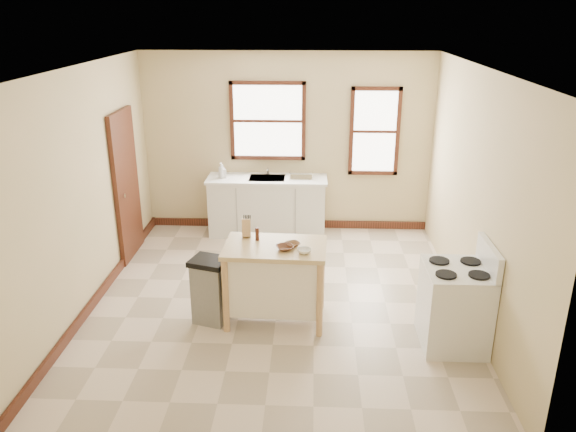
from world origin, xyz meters
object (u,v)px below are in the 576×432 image
(kitchen_island, at_px, (275,283))
(pepper_grinder, at_px, (257,234))
(knife_block, at_px, (246,228))
(gas_stove, at_px, (455,295))
(trash_bin, at_px, (211,290))
(bowl_a, at_px, (285,248))
(bowl_b, at_px, (293,244))
(bowl_c, at_px, (304,251))
(soap_bottle_b, at_px, (223,171))
(dish_rack, at_px, (301,175))
(soap_bottle_a, at_px, (221,170))

(kitchen_island, bearing_deg, pepper_grinder, 148.35)
(kitchen_island, distance_m, knife_block, 0.71)
(gas_stove, bearing_deg, trash_bin, 172.70)
(kitchen_island, relative_size, pepper_grinder, 7.54)
(kitchen_island, xyz_separation_m, pepper_grinder, (-0.21, 0.14, 0.54))
(bowl_a, bearing_deg, knife_block, 142.46)
(bowl_b, bearing_deg, knife_block, 155.41)
(bowl_a, distance_m, bowl_c, 0.23)
(knife_block, bearing_deg, bowl_a, -43.29)
(soap_bottle_b, xyz_separation_m, bowl_a, (1.10, -2.72, -0.08))
(kitchen_island, relative_size, gas_stove, 0.98)
(bowl_a, bearing_deg, pepper_grinder, 142.77)
(dish_rack, distance_m, kitchen_island, 2.69)
(kitchen_island, bearing_deg, bowl_b, 2.90)
(gas_stove, bearing_deg, bowl_b, 166.40)
(bowl_a, xyz_separation_m, trash_bin, (-0.85, 0.03, -0.56))
(bowl_c, height_order, gas_stove, gas_stove)
(knife_block, height_order, bowl_c, knife_block)
(bowl_b, bearing_deg, soap_bottle_a, 114.77)
(soap_bottle_b, height_order, gas_stove, gas_stove)
(bowl_a, xyz_separation_m, bowl_b, (0.08, 0.11, -0.00))
(dish_rack, relative_size, pepper_grinder, 2.46)
(soap_bottle_a, xyz_separation_m, knife_block, (0.66, -2.34, -0.01))
(pepper_grinder, bearing_deg, gas_stove, -14.69)
(knife_block, bearing_deg, dish_rack, 70.59)
(soap_bottle_a, height_order, knife_block, soap_bottle_a)
(dish_rack, height_order, gas_stove, gas_stove)
(pepper_grinder, bearing_deg, bowl_c, -31.32)
(bowl_b, height_order, bowl_c, bowl_c)
(soap_bottle_b, relative_size, bowl_b, 1.32)
(gas_stove, bearing_deg, bowl_a, 170.21)
(bowl_b, bearing_deg, kitchen_island, -179.53)
(pepper_grinder, bearing_deg, bowl_b, -19.16)
(soap_bottle_a, height_order, kitchen_island, soap_bottle_a)
(bowl_b, bearing_deg, bowl_a, -127.90)
(bowl_b, bearing_deg, pepper_grinder, 160.84)
(dish_rack, relative_size, trash_bin, 0.47)
(knife_block, relative_size, gas_stove, 0.17)
(trash_bin, bearing_deg, pepper_grinder, 39.71)
(soap_bottle_b, height_order, knife_block, soap_bottle_b)
(dish_rack, height_order, pepper_grinder, pepper_grinder)
(dish_rack, bearing_deg, soap_bottle_b, -156.30)
(soap_bottle_a, xyz_separation_m, bowl_b, (1.20, -2.59, -0.10))
(soap_bottle_a, height_order, soap_bottle_b, soap_bottle_a)
(soap_bottle_b, distance_m, bowl_c, 3.09)
(soap_bottle_a, distance_m, trash_bin, 2.76)
(pepper_grinder, bearing_deg, trash_bin, -157.31)
(soap_bottle_b, xyz_separation_m, knife_block, (0.64, -2.36, 0.00))
(pepper_grinder, distance_m, gas_stove, 2.24)
(bowl_b, distance_m, bowl_c, 0.23)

